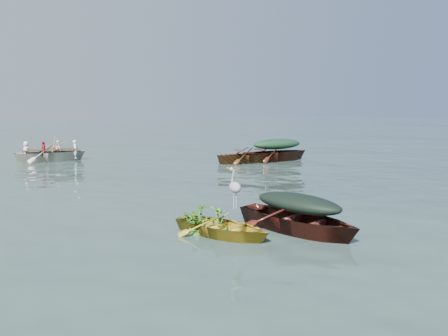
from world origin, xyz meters
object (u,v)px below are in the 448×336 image
object	(u,v)px
yellow_dinghy	(223,236)
rowed_boat	(52,161)
dark_covered_boat	(297,232)
green_tarp_boat	(277,161)
heron	(235,193)
open_wooden_boat	(249,163)

from	to	relation	value
yellow_dinghy	rowed_boat	distance (m)	14.84
dark_covered_boat	green_tarp_boat	distance (m)	12.20
rowed_boat	green_tarp_boat	bearing A→B (deg)	-116.18
rowed_boat	heron	xyz separation A→B (m)	(2.35, -14.41, 0.82)
open_wooden_boat	heron	size ratio (longest dim) A/B	4.65
green_tarp_boat	open_wooden_boat	world-z (taller)	green_tarp_boat
dark_covered_boat	heron	size ratio (longest dim) A/B	4.12
dark_covered_boat	green_tarp_boat	xyz separation A→B (m)	(6.43, 10.36, 0.00)
green_tarp_boat	rowed_boat	world-z (taller)	green_tarp_boat
dark_covered_boat	open_wooden_boat	bearing A→B (deg)	46.27
dark_covered_boat	open_wooden_boat	distance (m)	11.49
green_tarp_boat	open_wooden_boat	distance (m)	1.56
green_tarp_boat	rowed_boat	xyz separation A→B (m)	(-9.89, 4.85, 0.00)
green_tarp_boat	yellow_dinghy	bearing A→B (deg)	142.54
rowed_boat	heron	distance (m)	14.62
yellow_dinghy	dark_covered_boat	bearing A→B (deg)	-45.92
green_tarp_boat	open_wooden_boat	xyz separation A→B (m)	(-1.56, 0.04, 0.00)
dark_covered_boat	heron	world-z (taller)	heron
rowed_boat	dark_covered_boat	bearing A→B (deg)	-167.27
heron	yellow_dinghy	bearing A→B (deg)	-174.81
open_wooden_boat	yellow_dinghy	bearing A→B (deg)	152.07
yellow_dinghy	dark_covered_boat	size ratio (longest dim) A/B	0.72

